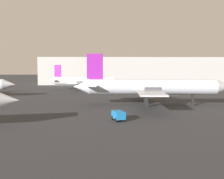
# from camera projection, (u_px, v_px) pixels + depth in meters

# --- Properties ---
(airplane_on_taxiway) EXTENTS (30.68, 26.35, 9.96)m
(airplane_on_taxiway) POSITION_uv_depth(u_px,v_px,m) (150.00, 87.00, 50.95)
(airplane_on_taxiway) COLOR silver
(airplane_on_taxiway) RESTS_ON ground_plane
(airplane_far_right) EXTENTS (26.00, 17.54, 8.32)m
(airplane_far_right) POSITION_uv_depth(u_px,v_px,m) (84.00, 81.00, 86.91)
(airplane_far_right) COLOR white
(airplane_far_right) RESTS_ON ground_plane
(baggage_cart) EXTENTS (1.93, 2.66, 1.30)m
(baggage_cart) POSITION_uv_depth(u_px,v_px,m) (118.00, 115.00, 36.28)
(baggage_cart) COLOR #1972BF
(baggage_cart) RESTS_ON ground_plane
(terminal_building) EXTENTS (88.91, 25.25, 12.00)m
(terminal_building) POSITION_uv_depth(u_px,v_px,m) (138.00, 71.00, 126.36)
(terminal_building) COLOR #B7B7B2
(terminal_building) RESTS_ON ground_plane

